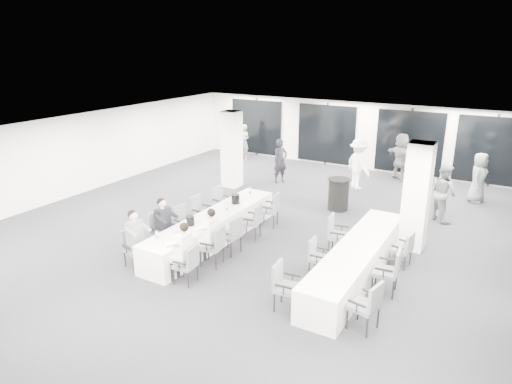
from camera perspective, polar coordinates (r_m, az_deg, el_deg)
room at (r=13.26m, az=5.42°, el=1.78°), size 14.04×16.04×2.84m
column_left at (r=16.76m, az=-3.07°, el=5.35°), size 0.60×0.60×2.80m
column_right at (r=12.22m, az=19.43°, el=-0.57°), size 0.60×0.60×2.80m
banquet_table_main at (r=12.29m, az=-5.36°, el=-4.56°), size 0.90×5.00×0.75m
banquet_table_side at (r=10.76m, az=12.49°, el=-8.40°), size 0.90×5.00×0.75m
cocktail_table at (r=14.75m, az=10.26°, el=-0.26°), size 0.74×0.74×1.03m
chair_main_left_near at (r=11.28m, az=-15.06°, el=-6.48°), size 0.56×0.59×0.92m
chair_main_left_second at (r=11.90m, az=-11.84°, el=-4.55°), size 0.55×0.61×1.04m
chair_main_left_mid at (r=12.53m, az=-9.12°, el=-3.51°), size 0.54×0.57×0.93m
chair_main_left_fourth at (r=13.10m, az=-6.99°, el=-2.28°), size 0.53×0.58×0.99m
chair_main_left_far at (r=13.88m, az=-4.46°, el=-1.04°), size 0.54×0.59×0.98m
chair_main_right_near at (r=10.24m, az=-8.48°, el=-8.69°), size 0.49×0.54×0.90m
chair_main_right_second at (r=10.95m, az=-5.16°, el=-6.48°), size 0.55×0.60×0.98m
chair_main_right_mid at (r=11.50m, az=-3.03°, el=-5.14°), size 0.53×0.58×0.99m
chair_main_right_fourth at (r=12.36m, az=-0.29°, el=-3.44°), size 0.57×0.61×0.98m
chair_main_right_far at (r=13.19m, az=1.96°, el=-1.98°), size 0.59×0.63×1.00m
chair_side_left_near at (r=9.24m, az=3.51°, el=-11.31°), size 0.55×0.60×0.99m
chair_side_left_mid at (r=10.62m, az=7.62°, el=-7.76°), size 0.45×0.50×0.86m
chair_side_left_far at (r=11.67m, az=9.99°, el=-4.97°), size 0.58×0.62×1.01m
chair_side_right_near at (r=8.83m, az=13.84°, el=-13.38°), size 0.59×0.62×0.99m
chair_side_right_mid at (r=10.13m, az=16.40°, el=-9.18°), size 0.56×0.61×1.02m
chair_side_right_far at (r=11.42m, az=18.06°, el=-6.63°), size 0.50×0.53×0.87m
seated_guest_a at (r=11.05m, az=-14.66°, el=-5.34°), size 0.50×0.38×1.44m
seated_guest_b at (r=11.71m, az=-11.29°, el=-3.73°), size 0.50×0.38×1.44m
seated_guest_c at (r=10.20m, az=-9.30°, el=-6.98°), size 0.50×0.38×1.44m
seated_guest_d at (r=10.92m, az=-5.96°, el=-5.08°), size 0.50×0.38×1.44m
standing_guest_a at (r=17.33m, az=3.07°, el=4.24°), size 0.81×0.87×1.90m
standing_guest_c at (r=16.93m, az=12.71°, el=3.83°), size 1.50×1.37×2.09m
standing_guest_d at (r=18.14m, az=19.49°, el=3.76°), size 1.23×1.13×1.84m
standing_guest_e at (r=16.85m, az=26.11°, el=1.99°), size 0.69×0.99×1.90m
standing_guest_f at (r=18.52m, az=17.70°, el=4.59°), size 1.99×1.66×2.07m
standing_guest_g at (r=20.96m, az=-1.52°, el=6.56°), size 0.75×0.65×1.80m
standing_guest_h at (r=14.61m, az=22.40°, el=0.38°), size 1.10×1.08×1.98m
ice_bucket_near at (r=11.54m, az=-8.20°, el=-3.61°), size 0.20×0.20×0.23m
ice_bucket_far at (r=12.96m, az=-2.58°, el=-0.89°), size 0.23×0.23×0.27m
water_bottle_a at (r=10.86m, az=-12.29°, el=-5.35°), size 0.07×0.07×0.21m
water_bottle_b at (r=12.32m, az=-3.65°, el=-2.01°), size 0.07×0.07×0.23m
water_bottle_c at (r=13.65m, az=-0.74°, el=0.08°), size 0.08×0.08×0.24m
plate_a at (r=11.16m, az=-9.75°, el=-5.03°), size 0.19×0.19×0.03m
plate_b at (r=10.83m, az=-9.99°, el=-5.79°), size 0.20×0.20×0.03m
plate_c at (r=11.64m, az=-6.60°, el=-3.89°), size 0.18×0.18×0.03m
wine_glass at (r=10.52m, az=-11.62°, el=-5.89°), size 0.07×0.07×0.18m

